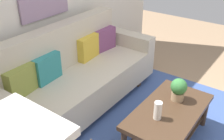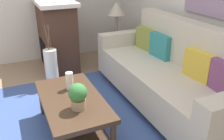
{
  "view_description": "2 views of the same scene",
  "coord_description": "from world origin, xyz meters",
  "px_view_note": "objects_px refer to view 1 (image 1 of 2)",
  "views": [
    {
      "loc": [
        -2.17,
        -0.41,
        2.14
      ],
      "look_at": [
        0.04,
        1.19,
        0.64
      ],
      "focal_mm": 42.31,
      "sensor_mm": 36.0,
      "label": 1
    },
    {
      "loc": [
        2.17,
        -0.1,
        1.72
      ],
      "look_at": [
        -0.23,
        0.97,
        0.55
      ],
      "focal_mm": 39.17,
      "sensor_mm": 36.0,
      "label": 2
    }
  ],
  "objects_px": {
    "coffee_table": "(168,118)",
    "throw_pillow_teal": "(47,68)",
    "couch": "(78,77)",
    "tabletop_vase": "(158,110)",
    "throw_pillow_olive": "(21,81)",
    "throw_pillow_plum": "(104,39)",
    "potted_plant_tabletop": "(179,89)",
    "throw_pillow_mustard": "(88,47)"
  },
  "relations": [
    {
      "from": "throw_pillow_plum",
      "to": "potted_plant_tabletop",
      "type": "height_order",
      "value": "throw_pillow_plum"
    },
    {
      "from": "throw_pillow_teal",
      "to": "potted_plant_tabletop",
      "type": "relative_size",
      "value": 1.37
    },
    {
      "from": "throw_pillow_mustard",
      "to": "potted_plant_tabletop",
      "type": "relative_size",
      "value": 1.37
    },
    {
      "from": "throw_pillow_olive",
      "to": "throw_pillow_mustard",
      "type": "height_order",
      "value": "same"
    },
    {
      "from": "throw_pillow_plum",
      "to": "potted_plant_tabletop",
      "type": "xyz_separation_m",
      "value": [
        -0.45,
        -1.36,
        -0.11
      ]
    },
    {
      "from": "throw_pillow_teal",
      "to": "coffee_table",
      "type": "height_order",
      "value": "throw_pillow_teal"
    },
    {
      "from": "couch",
      "to": "throw_pillow_mustard",
      "type": "relative_size",
      "value": 6.48
    },
    {
      "from": "throw_pillow_olive",
      "to": "potted_plant_tabletop",
      "type": "relative_size",
      "value": 1.37
    },
    {
      "from": "couch",
      "to": "potted_plant_tabletop",
      "type": "relative_size",
      "value": 8.9
    },
    {
      "from": "potted_plant_tabletop",
      "to": "tabletop_vase",
      "type": "bearing_deg",
      "value": 175.97
    },
    {
      "from": "tabletop_vase",
      "to": "potted_plant_tabletop",
      "type": "bearing_deg",
      "value": -4.03
    },
    {
      "from": "tabletop_vase",
      "to": "throw_pillow_plum",
      "type": "bearing_deg",
      "value": 56.72
    },
    {
      "from": "throw_pillow_mustard",
      "to": "coffee_table",
      "type": "distance_m",
      "value": 1.45
    },
    {
      "from": "coffee_table",
      "to": "throw_pillow_teal",
      "type": "bearing_deg",
      "value": 107.62
    },
    {
      "from": "couch",
      "to": "throw_pillow_plum",
      "type": "bearing_deg",
      "value": 9.66
    },
    {
      "from": "couch",
      "to": "tabletop_vase",
      "type": "height_order",
      "value": "couch"
    },
    {
      "from": "throw_pillow_teal",
      "to": "throw_pillow_mustard",
      "type": "distance_m",
      "value": 0.73
    },
    {
      "from": "couch",
      "to": "tabletop_vase",
      "type": "distance_m",
      "value": 1.22
    },
    {
      "from": "throw_pillow_teal",
      "to": "throw_pillow_plum",
      "type": "bearing_deg",
      "value": 0.0
    },
    {
      "from": "throw_pillow_plum",
      "to": "couch",
      "type": "bearing_deg",
      "value": -170.34
    },
    {
      "from": "throw_pillow_plum",
      "to": "coffee_table",
      "type": "xyz_separation_m",
      "value": [
        -0.66,
        -1.37,
        -0.37
      ]
    },
    {
      "from": "couch",
      "to": "throw_pillow_mustard",
      "type": "distance_m",
      "value": 0.46
    },
    {
      "from": "throw_pillow_olive",
      "to": "throw_pillow_plum",
      "type": "distance_m",
      "value": 1.47
    },
    {
      "from": "couch",
      "to": "throw_pillow_olive",
      "type": "distance_m",
      "value": 0.78
    },
    {
      "from": "coffee_table",
      "to": "couch",
      "type": "bearing_deg",
      "value": 93.17
    },
    {
      "from": "potted_plant_tabletop",
      "to": "coffee_table",
      "type": "bearing_deg",
      "value": -177.44
    },
    {
      "from": "coffee_table",
      "to": "potted_plant_tabletop",
      "type": "bearing_deg",
      "value": 2.56
    },
    {
      "from": "throw_pillow_plum",
      "to": "throw_pillow_mustard",
      "type": "bearing_deg",
      "value": 180.0
    },
    {
      "from": "throw_pillow_mustard",
      "to": "coffee_table",
      "type": "height_order",
      "value": "throw_pillow_mustard"
    },
    {
      "from": "couch",
      "to": "potted_plant_tabletop",
      "type": "bearing_deg",
      "value": -77.17
    },
    {
      "from": "throw_pillow_mustard",
      "to": "tabletop_vase",
      "type": "distance_m",
      "value": 1.44
    },
    {
      "from": "throw_pillow_mustard",
      "to": "couch",
      "type": "bearing_deg",
      "value": -161.2
    },
    {
      "from": "throw_pillow_teal",
      "to": "throw_pillow_plum",
      "type": "distance_m",
      "value": 1.1
    },
    {
      "from": "throw_pillow_plum",
      "to": "tabletop_vase",
      "type": "height_order",
      "value": "throw_pillow_plum"
    },
    {
      "from": "tabletop_vase",
      "to": "potted_plant_tabletop",
      "type": "distance_m",
      "value": 0.43
    },
    {
      "from": "throw_pillow_olive",
      "to": "couch",
      "type": "bearing_deg",
      "value": -9.66
    },
    {
      "from": "throw_pillow_mustard",
      "to": "potted_plant_tabletop",
      "type": "height_order",
      "value": "throw_pillow_mustard"
    },
    {
      "from": "couch",
      "to": "throw_pillow_teal",
      "type": "height_order",
      "value": "couch"
    },
    {
      "from": "throw_pillow_plum",
      "to": "potted_plant_tabletop",
      "type": "bearing_deg",
      "value": -108.34
    },
    {
      "from": "throw_pillow_mustard",
      "to": "throw_pillow_plum",
      "type": "distance_m",
      "value": 0.37
    },
    {
      "from": "throw_pillow_teal",
      "to": "coffee_table",
      "type": "relative_size",
      "value": 0.33
    },
    {
      "from": "throw_pillow_plum",
      "to": "coffee_table",
      "type": "bearing_deg",
      "value": -115.84
    }
  ]
}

